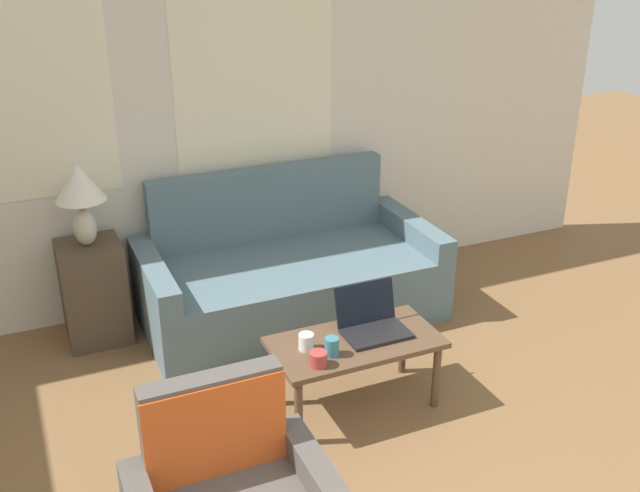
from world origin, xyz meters
name	(u,v)px	position (x,y,z in m)	size (l,w,h in m)	color
wall_back	(158,120)	(0.00, 3.97, 1.31)	(6.90, 0.06, 2.60)	silver
couch	(287,276)	(0.68, 3.49, 0.27)	(1.95, 0.94, 0.94)	slate
side_table	(94,292)	(-0.56, 3.67, 0.33)	(0.39, 0.39, 0.65)	#4C3D2D
table_lamp	(80,191)	(-0.56, 3.67, 1.00)	(0.30, 0.30, 0.52)	beige
coffee_table	(355,349)	(0.62, 2.34, 0.36)	(0.92, 0.47, 0.42)	brown
laptop	(372,322)	(0.75, 2.40, 0.47)	(0.35, 0.29, 0.24)	black
cup_navy	(318,359)	(0.34, 2.20, 0.46)	(0.09, 0.09, 0.08)	#B23D38
cup_yellow	(332,347)	(0.45, 2.26, 0.47)	(0.07, 0.07, 0.10)	teal
cup_white	(306,342)	(0.35, 2.37, 0.46)	(0.08, 0.08, 0.09)	white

